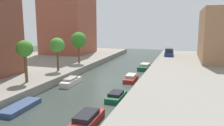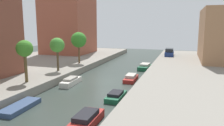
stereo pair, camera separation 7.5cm
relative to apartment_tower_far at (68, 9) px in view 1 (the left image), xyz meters
The scene contains 13 objects.
ground_plane 27.45m from the apartment_tower_far, 50.37° to the right, with size 84.00×84.00×0.00m, color #2D3833.
quay_left 22.08m from the apartment_tower_far, 87.04° to the right, with size 20.00×64.00×1.00m, color gray.
apartment_tower_far is the anchor object (origin of this frame).
street_tree_1 28.29m from the apartment_tower_far, 71.40° to the right, with size 1.91×1.91×4.88m.
street_tree_2 22.20m from the apartment_tower_far, 65.53° to the right, with size 2.10×2.10×4.79m.
street_tree_3 16.45m from the apartment_tower_far, 54.83° to the right, with size 2.65×2.65×5.37m.
parked_car 25.08m from the apartment_tower_far, ahead, with size 1.92×4.75×1.60m.
moored_boat_left_1 35.29m from the apartment_tower_far, 68.74° to the right, with size 1.79×4.40×0.45m.
moored_boat_left_2 27.74m from the apartment_tower_far, 60.81° to the right, with size 1.47×4.15×0.94m.
moored_boat_right_1 39.28m from the apartment_tower_far, 59.34° to the right, with size 1.55×4.38×1.02m.
moored_boat_right_2 34.27m from the apartment_tower_far, 52.86° to the right, with size 1.44×3.46×0.80m.
moored_boat_right_3 28.52m from the apartment_tower_far, 42.90° to the right, with size 1.47×3.92×0.89m.
moored_boat_right_4 24.45m from the apartment_tower_far, 25.60° to the right, with size 1.94×4.14×1.00m.
Camera 1 is at (9.96, -27.51, 7.56)m, focal length 35.40 mm.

